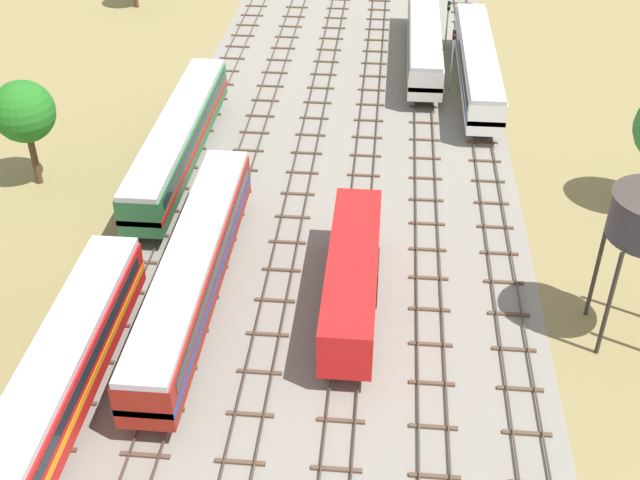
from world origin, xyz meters
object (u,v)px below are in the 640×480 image
Objects in this scene: freight_boxcar_centre_mid at (353,275)px; passenger_coach_far_left_midfar at (179,136)px; signal_post_near at (452,53)px; passenger_coach_centre_right_farther at (424,36)px; passenger_coach_far_left_nearest at (50,395)px; passenger_coach_left_near at (194,266)px; passenger_coach_right_far at (477,62)px; signal_post_mid at (448,19)px.

freight_boxcar_centre_mid is 0.64× the size of passenger_coach_far_left_midfar.
signal_post_near is at bearing 77.47° from freight_boxcar_centre_mid.
passenger_coach_centre_right_farther reaches higher than freight_boxcar_centre_mid.
passenger_coach_far_left_nearest reaches higher than freight_boxcar_centre_mid.
freight_boxcar_centre_mid is 31.39m from signal_post_near.
passenger_coach_left_near is 1.00× the size of passenger_coach_right_far.
signal_post_near reaches higher than passenger_coach_centre_right_farther.
passenger_coach_centre_right_farther is (4.53, 36.91, 0.16)m from freight_boxcar_centre_mid.
passenger_coach_far_left_midfar is 25.55m from signal_post_near.
freight_boxcar_centre_mid is 2.82× the size of signal_post_mid.
freight_boxcar_centre_mid is at bearing -48.34° from passenger_coach_far_left_midfar.
passenger_coach_far_left_midfar and passenger_coach_centre_right_farther have the same top height.
passenger_coach_left_near is 1.57× the size of freight_boxcar_centre_mid.
passenger_coach_right_far reaches higher than freight_boxcar_centre_mid.
passenger_coach_centre_right_farther is (13.62, 37.12, 0.00)m from passenger_coach_left_near.
passenger_coach_left_near is 1.00× the size of passenger_coach_centre_right_farther.
passenger_coach_far_left_midfar is at bearing -129.25° from signal_post_mid.
passenger_coach_right_far is at bearing -51.75° from passenger_coach_centre_right_farther.
signal_post_mid reaches higher than passenger_coach_centre_right_farther.
passenger_coach_left_near is at bearing 66.75° from passenger_coach_far_left_nearest.
passenger_coach_far_left_nearest is 51.02m from passenger_coach_centre_right_farther.
passenger_coach_far_left_midfar is 1.00× the size of passenger_coach_centre_right_farther.
passenger_coach_far_left_nearest is 1.57× the size of freight_boxcar_centre_mid.
passenger_coach_left_near is 3.80× the size of signal_post_near.
passenger_coach_far_left_nearest is 1.00× the size of passenger_coach_left_near.
passenger_coach_far_left_nearest is at bearing -116.26° from signal_post_near.
signal_post_near is at bearing 62.74° from passenger_coach_left_near.
signal_post_near reaches higher than passenger_coach_far_left_nearest.
signal_post_mid reaches higher than passenger_coach_far_left_midfar.
passenger_coach_centre_right_farther is at bearing 128.25° from passenger_coach_right_far.
passenger_coach_left_near is at bearing -110.15° from passenger_coach_centre_right_farther.
signal_post_mid reaches higher than passenger_coach_left_near.
passenger_coach_far_left_nearest is at bearing -110.85° from passenger_coach_centre_right_farther.
passenger_coach_left_near is 39.54m from passenger_coach_centre_right_farther.
passenger_coach_far_left_nearest is 11.50m from passenger_coach_left_near.
freight_boxcar_centre_mid is (9.08, 0.21, -0.16)m from passenger_coach_left_near.
passenger_coach_left_near is 36.23m from passenger_coach_right_far.
passenger_coach_right_far is 2.55m from signal_post_near.
passenger_coach_centre_right_farther is (18.16, 47.68, 0.00)m from passenger_coach_far_left_nearest.
passenger_coach_far_left_nearest is 1.00× the size of passenger_coach_centre_right_farther.
signal_post_mid is at bearing 103.92° from passenger_coach_right_far.
passenger_coach_right_far is (22.69, 15.84, 0.00)m from passenger_coach_far_left_midfar.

